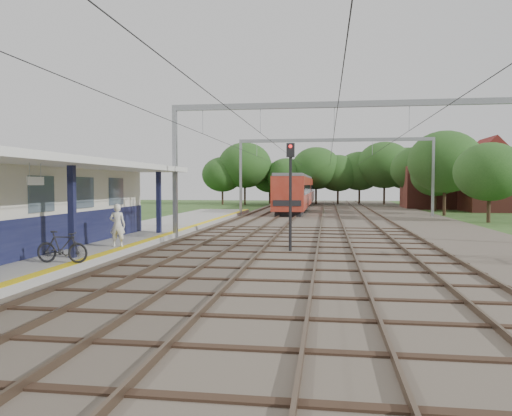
{
  "coord_description": "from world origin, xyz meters",
  "views": [
    {
      "loc": [
        2.87,
        -10.19,
        2.89
      ],
      "look_at": [
        -0.99,
        16.82,
        1.6
      ],
      "focal_mm": 35.0,
      "sensor_mm": 36.0,
      "label": 1
    }
  ],
  "objects_px": {
    "train": "(299,191)",
    "person": "(117,225)",
    "bicycle": "(62,247)",
    "signal_post": "(290,183)"
  },
  "relations": [
    {
      "from": "bicycle",
      "to": "train",
      "type": "height_order",
      "value": "train"
    },
    {
      "from": "train",
      "to": "person",
      "type": "bearing_deg",
      "value": -97.11
    },
    {
      "from": "person",
      "to": "signal_post",
      "type": "distance_m",
      "value": 7.32
    },
    {
      "from": "bicycle",
      "to": "train",
      "type": "xyz_separation_m",
      "value": [
        5.1,
        45.19,
        1.24
      ]
    },
    {
      "from": "person",
      "to": "bicycle",
      "type": "xyz_separation_m",
      "value": [
        0.0,
        -4.31,
        -0.36
      ]
    },
    {
      "from": "bicycle",
      "to": "person",
      "type": "bearing_deg",
      "value": -0.91
    },
    {
      "from": "person",
      "to": "bicycle",
      "type": "relative_size",
      "value": 1.01
    },
    {
      "from": "person",
      "to": "train",
      "type": "height_order",
      "value": "train"
    },
    {
      "from": "person",
      "to": "train",
      "type": "relative_size",
      "value": 0.05
    },
    {
      "from": "signal_post",
      "to": "bicycle",
      "type": "bearing_deg",
      "value": -133.87
    }
  ]
}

